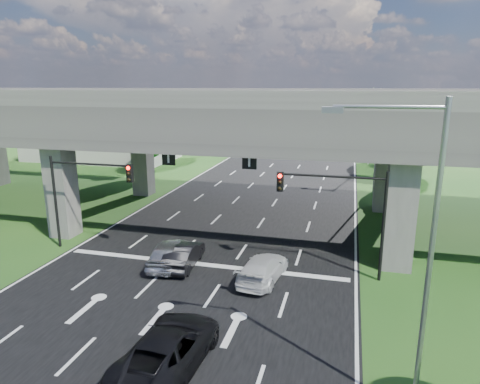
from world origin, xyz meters
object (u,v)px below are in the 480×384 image
at_px(streetlight_beyond, 368,120).
at_px(car_white, 263,268).
at_px(streetlight_near, 417,243).
at_px(streetlight_far, 373,133).
at_px(signal_left, 83,186).
at_px(car_dark, 184,255).
at_px(signal_right, 342,203).
at_px(car_silver, 169,252).
at_px(car_trailing, 169,348).

relative_size(streetlight_beyond, car_white, 2.17).
xyz_separation_m(streetlight_near, streetlight_beyond, (0.00, 46.00, 0.00)).
distance_m(streetlight_near, streetlight_beyond, 46.00).
distance_m(streetlight_far, car_white, 23.06).
relative_size(signal_left, car_dark, 1.44).
distance_m(signal_left, streetlight_near, 20.56).
relative_size(signal_right, signal_left, 1.00).
bearing_deg(streetlight_far, signal_right, -96.47).
height_order(signal_right, car_dark, signal_right).
distance_m(signal_right, streetlight_near, 10.33).
xyz_separation_m(car_silver, car_white, (5.69, -0.61, -0.09)).
relative_size(car_dark, car_white, 0.90).
height_order(signal_left, car_silver, signal_left).
relative_size(car_silver, car_dark, 1.07).
height_order(signal_left, streetlight_near, streetlight_near).
distance_m(streetlight_beyond, car_silver, 39.19).
bearing_deg(streetlight_near, signal_left, 150.98).
bearing_deg(car_silver, streetlight_beyond, -114.90).
relative_size(signal_right, car_white, 1.30).
bearing_deg(car_silver, car_trailing, 106.39).
bearing_deg(signal_right, streetlight_beyond, 86.39).
xyz_separation_m(streetlight_far, streetlight_beyond, (0.00, 16.00, 0.00)).
bearing_deg(streetlight_beyond, streetlight_near, -90.00).
distance_m(streetlight_far, car_silver, 24.66).
bearing_deg(car_trailing, streetlight_beyond, -97.35).
relative_size(signal_left, car_silver, 1.34).
bearing_deg(car_white, streetlight_beyond, -92.36).
height_order(car_silver, car_dark, car_silver).
bearing_deg(car_dark, streetlight_near, 136.97).
relative_size(signal_right, car_trailing, 1.08).
relative_size(streetlight_near, car_white, 2.17).
bearing_deg(signal_left, car_silver, -8.89).
bearing_deg(streetlight_beyond, car_silver, -107.83).
bearing_deg(signal_left, streetlight_beyond, 63.57).
bearing_deg(streetlight_near, car_dark, 140.74).
bearing_deg(signal_right, signal_left, 180.00).
height_order(streetlight_near, car_dark, streetlight_near).
height_order(signal_right, streetlight_far, streetlight_far).
relative_size(streetlight_far, car_trailing, 1.80).
height_order(signal_right, signal_left, same).
relative_size(streetlight_far, car_dark, 2.40).
xyz_separation_m(streetlight_far, car_white, (-6.21, -21.61, -5.15)).
height_order(streetlight_beyond, car_silver, streetlight_beyond).
xyz_separation_m(streetlight_beyond, car_silver, (-11.90, -37.00, -5.06)).
relative_size(car_white, car_trailing, 0.83).
relative_size(streetlight_near, car_trailing, 1.80).
distance_m(streetlight_far, car_trailing, 31.20).
bearing_deg(streetlight_near, signal_right, 102.88).
xyz_separation_m(car_white, car_trailing, (-1.91, -8.09, 0.10)).
distance_m(signal_right, car_white, 5.48).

